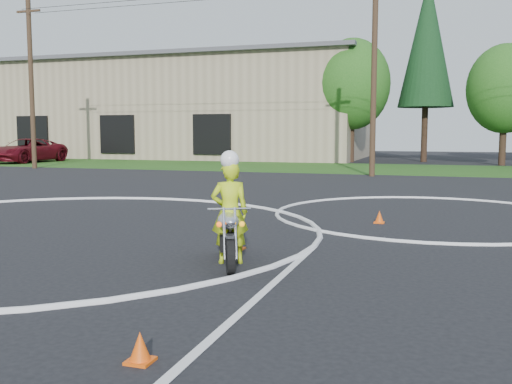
% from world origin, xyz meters
% --- Properties ---
extents(grass_strip, '(120.00, 10.00, 0.02)m').
position_xyz_m(grass_strip, '(0.00, 27.00, 0.01)').
color(grass_strip, '#1E4714').
rests_on(grass_strip, ground).
extents(course_markings, '(19.05, 19.05, 0.12)m').
position_xyz_m(course_markings, '(2.17, 4.35, 0.01)').
color(course_markings, silver).
rests_on(course_markings, ground).
extents(primary_motorcycle, '(0.95, 1.79, 1.01)m').
position_xyz_m(primary_motorcycle, '(4.96, 1.19, 0.49)').
color(primary_motorcycle, black).
rests_on(primary_motorcycle, ground).
extents(rider_primary_grp, '(0.73, 0.62, 1.87)m').
position_xyz_m(rider_primary_grp, '(4.94, 1.32, 0.90)').
color(rider_primary_grp, '#B9D716').
rests_on(rider_primary_grp, ground).
extents(pickup_grp, '(2.99, 6.23, 1.71)m').
position_xyz_m(pickup_grp, '(-20.00, 26.31, 0.86)').
color(pickup_grp, '#540913').
rests_on(pickup_grp, ground).
extents(traffic_cones, '(23.01, 10.96, 0.30)m').
position_xyz_m(traffic_cones, '(6.10, 3.47, 0.14)').
color(traffic_cones, '#EE520C').
rests_on(traffic_cones, ground).
extents(warehouse, '(41.00, 17.00, 8.30)m').
position_xyz_m(warehouse, '(-18.00, 39.99, 4.16)').
color(warehouse, tan).
rests_on(warehouse, ground).
extents(utility_poles, '(41.60, 1.12, 10.00)m').
position_xyz_m(utility_poles, '(5.00, 21.00, 5.20)').
color(utility_poles, '#473321').
rests_on(utility_poles, ground).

